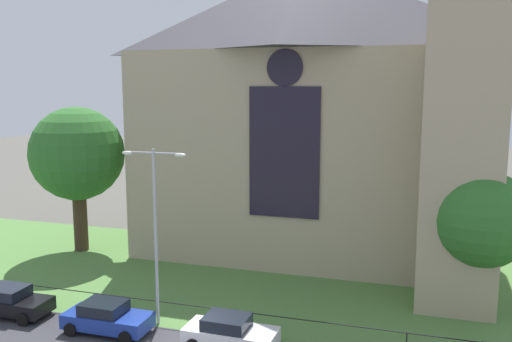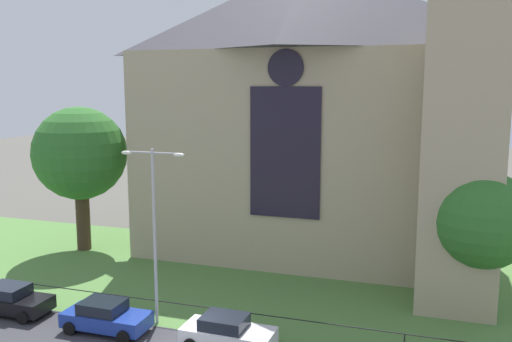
{
  "view_description": "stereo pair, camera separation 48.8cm",
  "coord_description": "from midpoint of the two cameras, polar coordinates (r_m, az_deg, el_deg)",
  "views": [
    {
      "loc": [
        9.59,
        -21.25,
        11.87
      ],
      "look_at": [
        0.53,
        8.0,
        7.04
      ],
      "focal_mm": 38.97,
      "sensor_mm": 36.0,
      "label": 1
    },
    {
      "loc": [
        10.05,
        -21.1,
        11.87
      ],
      "look_at": [
        0.53,
        8.0,
        7.04
      ],
      "focal_mm": 38.97,
      "sensor_mm": 36.0,
      "label": 2
    }
  ],
  "objects": [
    {
      "name": "ground",
      "position": [
        34.77,
        -0.26,
        -10.99
      ],
      "size": [
        160.0,
        160.0,
        0.0
      ],
      "primitive_type": "plane",
      "color": "#56544C"
    },
    {
      "name": "iron_railing",
      "position": [
        27.41,
        -2.41,
        -14.46
      ],
      "size": [
        31.34,
        0.07,
        1.13
      ],
      "color": "black",
      "rests_on": "ground"
    },
    {
      "name": "tree_right_near",
      "position": [
        30.49,
        21.77,
        -4.65
      ],
      "size": [
        5.02,
        5.02,
        7.56
      ],
      "color": "brown",
      "rests_on": "ground"
    },
    {
      "name": "church_building",
      "position": [
        38.66,
        5.7,
        6.56
      ],
      "size": [
        23.2,
        16.2,
        26.0
      ],
      "color": "tan",
      "rests_on": "ground"
    },
    {
      "name": "parked_car_blue",
      "position": [
        28.58,
        -15.55,
        -14.28
      ],
      "size": [
        4.21,
        2.04,
        1.51
      ],
      "rotation": [
        0.0,
        0.0,
        -0.0
      ],
      "color": "#1E3899",
      "rests_on": "ground"
    },
    {
      "name": "parked_car_white",
      "position": [
        26.14,
        -3.25,
        -16.23
      ],
      "size": [
        4.23,
        2.09,
        1.51
      ],
      "rotation": [
        0.0,
        0.0,
        -0.02
      ],
      "color": "silver",
      "rests_on": "ground"
    },
    {
      "name": "streetlamp_near",
      "position": [
        27.51,
        -10.81,
        -4.49
      ],
      "size": [
        3.37,
        0.26,
        8.79
      ],
      "color": "#B2B2B7",
      "rests_on": "ground"
    },
    {
      "name": "grass_verge",
      "position": [
        32.99,
        -1.33,
        -12.11
      ],
      "size": [
        120.0,
        20.0,
        0.01
      ],
      "primitive_type": "cube",
      "color": "#517F3D",
      "rests_on": "ground"
    },
    {
      "name": "tree_left_far",
      "position": [
        41.08,
        -18.21,
        1.62
      ],
      "size": [
        6.58,
        6.58,
        10.29
      ],
      "color": "#423021",
      "rests_on": "ground"
    },
    {
      "name": "parked_car_black",
      "position": [
        32.18,
        -24.37,
        -12.09
      ],
      "size": [
        4.22,
        2.06,
        1.51
      ],
      "rotation": [
        0.0,
        0.0,
        0.01
      ],
      "color": "black",
      "rests_on": "ground"
    }
  ]
}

